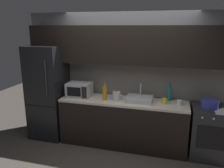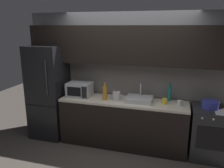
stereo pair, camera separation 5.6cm
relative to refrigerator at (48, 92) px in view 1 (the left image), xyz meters
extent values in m
cube|color=slate|center=(1.56, 0.40, 0.31)|extent=(4.10, 0.10, 2.50)
cube|color=slate|center=(1.56, 0.35, 0.26)|extent=(4.10, 0.01, 0.60)
cube|color=black|center=(1.56, 0.18, 0.96)|extent=(3.77, 0.34, 0.70)
cube|color=black|center=(1.56, 0.00, -0.51)|extent=(2.36, 0.60, 0.86)
cube|color=beige|center=(1.56, 0.00, -0.06)|extent=(2.36, 0.60, 0.04)
cube|color=black|center=(0.00, 0.00, 0.00)|extent=(0.68, 0.66, 1.87)
cube|color=black|center=(0.00, -0.33, -0.19)|extent=(0.67, 0.00, 0.01)
cylinder|color=#333333|center=(0.19, -0.35, 0.37)|extent=(0.02, 0.02, 0.66)
cube|color=#232326|center=(3.08, 0.00, -0.49)|extent=(0.60, 0.60, 0.90)
cube|color=black|center=(3.08, -0.30, -0.44)|extent=(0.45, 0.01, 0.40)
cylinder|color=#B2B2B7|center=(2.91, -0.31, -0.11)|extent=(0.03, 0.02, 0.03)
cylinder|color=#B2B2B7|center=(3.08, -0.31, -0.11)|extent=(0.03, 0.02, 0.03)
cube|color=#A8AAAF|center=(0.68, 0.02, 0.10)|extent=(0.46, 0.34, 0.27)
cube|color=black|center=(0.64, -0.15, 0.10)|extent=(0.28, 0.01, 0.18)
cube|color=black|center=(0.85, -0.15, 0.10)|extent=(0.10, 0.01, 0.22)
cube|color=#ADAFB5|center=(1.86, 0.03, 0.00)|extent=(0.48, 0.38, 0.08)
cylinder|color=silver|center=(1.86, 0.16, 0.15)|extent=(0.02, 0.02, 0.22)
cylinder|color=#B7BABF|center=(1.44, -0.03, 0.04)|extent=(0.14, 0.14, 0.16)
sphere|color=black|center=(1.44, -0.03, 0.14)|extent=(0.02, 0.02, 0.02)
cone|color=#B7BABF|center=(1.53, -0.03, 0.08)|extent=(0.03, 0.03, 0.05)
cylinder|color=#B27019|center=(1.23, -0.08, 0.09)|extent=(0.08, 0.08, 0.26)
cylinder|color=#B27019|center=(1.23, -0.08, 0.25)|extent=(0.03, 0.03, 0.07)
cylinder|color=#19666B|center=(2.38, 0.20, 0.10)|extent=(0.06, 0.06, 0.28)
cylinder|color=#19666B|center=(2.38, 0.20, 0.27)|extent=(0.02, 0.02, 0.07)
cylinder|color=silver|center=(2.57, 0.00, 0.01)|extent=(0.09, 0.09, 0.09)
cylinder|color=gold|center=(2.31, 0.00, 0.01)|extent=(0.09, 0.09, 0.10)
cylinder|color=#333899|center=(3.05, 0.00, 0.02)|extent=(0.28, 0.28, 0.11)
cylinder|color=#333899|center=(3.05, 0.00, 0.08)|extent=(0.28, 0.28, 0.02)
camera|label=1|loc=(2.41, -3.89, 1.30)|focal=36.12mm
camera|label=2|loc=(2.47, -3.87, 1.30)|focal=36.12mm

